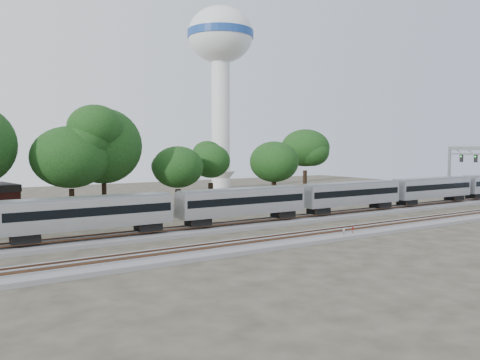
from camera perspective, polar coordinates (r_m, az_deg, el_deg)
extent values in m
plane|color=#383328|center=(50.34, 3.01, -6.81)|extent=(160.00, 160.00, 0.00)
cube|color=slate|center=(55.24, -0.59, -5.62)|extent=(160.00, 5.00, 0.40)
cube|color=brown|center=(54.56, -0.19, -5.26)|extent=(160.00, 0.08, 0.15)
cube|color=brown|center=(55.77, -0.97, -5.06)|extent=(160.00, 0.08, 0.15)
cube|color=slate|center=(47.14, 5.83, -7.32)|extent=(160.00, 5.00, 0.40)
cube|color=brown|center=(46.50, 6.38, -6.91)|extent=(160.00, 0.08, 0.15)
cube|color=brown|center=(47.62, 5.30, -6.64)|extent=(160.00, 0.08, 0.15)
cube|color=#B4B6BC|center=(48.33, -17.78, -3.85)|extent=(16.42, 2.83, 2.83)
cube|color=black|center=(48.30, -17.79, -3.52)|extent=(15.85, 2.88, 0.85)
cube|color=gray|center=(48.16, -17.81, -2.13)|extent=(16.04, 2.26, 0.33)
cube|color=black|center=(47.53, -24.73, -6.41)|extent=(2.45, 2.08, 0.85)
cube|color=black|center=(50.38, -11.14, -5.54)|extent=(2.45, 2.08, 0.85)
cube|color=#B4B6BC|center=(55.40, 0.35, -2.68)|extent=(16.42, 2.83, 2.83)
cube|color=black|center=(55.37, 0.35, -2.39)|extent=(15.85, 2.88, 0.85)
cube|color=gray|center=(55.25, 0.36, -1.17)|extent=(16.04, 2.26, 0.33)
cube|color=black|center=(52.74, -5.13, -5.05)|extent=(2.45, 2.08, 0.85)
cube|color=black|center=(59.02, 5.24, -4.08)|extent=(2.45, 2.08, 0.85)
cube|color=#B4B6BC|center=(66.60, 13.38, -1.66)|extent=(16.42, 2.83, 2.83)
cube|color=black|center=(66.57, 13.39, -1.42)|extent=(15.85, 2.88, 0.85)
cube|color=gray|center=(66.47, 13.40, -0.40)|extent=(16.04, 2.26, 0.33)
cube|color=black|center=(62.74, 9.54, -3.64)|extent=(2.45, 2.08, 0.85)
cube|color=black|center=(71.13, 16.73, -2.85)|extent=(2.45, 2.08, 0.85)
cube|color=#B4B6BC|center=(80.21, 22.33, -0.91)|extent=(16.42, 2.83, 2.83)
cube|color=black|center=(80.19, 22.34, -0.70)|extent=(15.85, 2.88, 0.85)
cube|color=gray|center=(80.11, 22.36, 0.14)|extent=(16.04, 2.26, 0.33)
cube|color=black|center=(75.65, 19.67, -2.52)|extent=(2.45, 2.08, 0.85)
cube|color=black|center=(85.26, 24.63, -1.94)|extent=(2.45, 2.08, 0.85)
cube|color=black|center=(90.23, 26.69, -1.69)|extent=(2.45, 2.08, 0.85)
cylinder|color=#512D19|center=(50.76, 13.57, -6.26)|extent=(0.07, 0.07, 0.99)
cylinder|color=#A40D0B|center=(50.69, 13.58, -5.77)|extent=(0.35, 0.11, 0.35)
cylinder|color=#512D19|center=(50.29, 12.54, -6.42)|extent=(0.06, 0.06, 0.85)
cylinder|color=silver|center=(50.22, 12.54, -5.99)|extent=(0.30, 0.06, 0.30)
cube|color=#512D19|center=(49.39, 11.66, -6.92)|extent=(0.57, 0.43, 0.30)
cylinder|color=silver|center=(105.53, -2.36, 6.72)|extent=(4.13, 4.13, 28.88)
cone|color=silver|center=(105.67, -2.34, 0.00)|extent=(6.60, 6.60, 4.13)
ellipsoid|color=silver|center=(108.30, -2.39, 17.27)|extent=(14.44, 14.44, 12.27)
cylinder|color=navy|center=(108.30, -2.39, 17.27)|extent=(14.60, 14.60, 1.65)
cube|color=gray|center=(90.41, 24.13, 0.71)|extent=(0.37, 0.37, 9.59)
cube|color=gray|center=(88.27, 26.23, 3.48)|extent=(0.43, 7.89, 0.64)
cube|color=gray|center=(88.28, 26.21, 2.86)|extent=(0.27, 7.89, 0.27)
cube|color=black|center=(87.35, 26.80, 2.35)|extent=(0.27, 0.53, 1.28)
cube|color=black|center=(88.70, 25.38, 2.41)|extent=(0.27, 0.53, 1.28)
cylinder|color=black|center=(59.96, -19.79, -3.14)|extent=(0.70, 0.70, 4.45)
ellipsoid|color=black|center=(59.53, -19.93, 2.64)|extent=(8.39, 8.39, 7.14)
cylinder|color=black|center=(63.18, -16.21, -2.38)|extent=(0.70, 0.70, 5.18)
ellipsoid|color=black|center=(62.81, -16.33, 4.01)|extent=(9.77, 9.77, 8.30)
cylinder|color=black|center=(65.85, -7.54, -2.69)|extent=(0.70, 0.70, 3.61)
ellipsoid|color=black|center=(65.46, -7.58, 1.58)|extent=(6.81, 6.81, 5.79)
cylinder|color=black|center=(71.97, -3.59, -1.95)|extent=(0.70, 0.70, 3.97)
ellipsoid|color=black|center=(71.62, -3.61, 2.34)|extent=(7.48, 7.48, 6.36)
cylinder|color=black|center=(76.27, 4.15, -1.67)|extent=(0.70, 0.70, 3.83)
ellipsoid|color=black|center=(75.94, 4.17, 2.23)|extent=(7.22, 7.22, 6.13)
cylinder|color=black|center=(90.70, 7.91, -0.41)|extent=(0.70, 0.70, 5.02)
ellipsoid|color=black|center=(90.44, 7.95, 3.90)|extent=(9.47, 9.47, 8.05)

